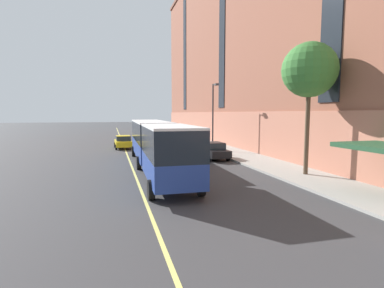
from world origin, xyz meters
TOP-DOWN VIEW (x-y plane):
  - ground_plane at (0.00, 0.00)m, footprint 260.00×260.00m
  - sidewalk at (9.02, 3.00)m, footprint 4.14×160.00m
  - city_bus at (-0.18, 4.61)m, footprint 3.11×18.55m
  - parked_car_navy_1 at (5.78, 14.76)m, footprint 2.09×4.79m
  - parked_car_black_2 at (5.71, 8.62)m, footprint 2.13×4.74m
  - parked_car_red_3 at (5.88, 21.83)m, footprint 2.01×4.43m
  - taxi_cab at (-2.03, 19.23)m, footprint 2.14×4.31m
  - street_tree_mid_block at (9.21, -0.36)m, footprint 3.57×3.57m
  - street_lamp at (7.55, 13.78)m, footprint 0.36×1.48m
  - fire_hydrant at (7.45, 10.12)m, footprint 0.42×0.24m
  - lane_centerline at (-1.88, 3.00)m, footprint 0.16×140.00m

SIDE VIEW (x-z plane):
  - ground_plane at x=0.00m, z-range 0.00..0.00m
  - lane_centerline at x=-1.88m, z-range 0.00..0.01m
  - sidewalk at x=9.02m, z-range 0.00..0.15m
  - fire_hydrant at x=7.45m, z-range 0.13..0.85m
  - parked_car_red_3 at x=5.88m, z-range 0.00..1.56m
  - taxi_cab at x=-2.03m, z-range 0.00..1.56m
  - parked_car_navy_1 at x=5.78m, z-range 0.00..1.56m
  - parked_car_black_2 at x=5.71m, z-range 0.00..1.56m
  - city_bus at x=-0.18m, z-range 0.29..3.86m
  - street_lamp at x=7.55m, z-range 0.94..8.21m
  - street_tree_mid_block at x=9.21m, z-range 2.66..11.34m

